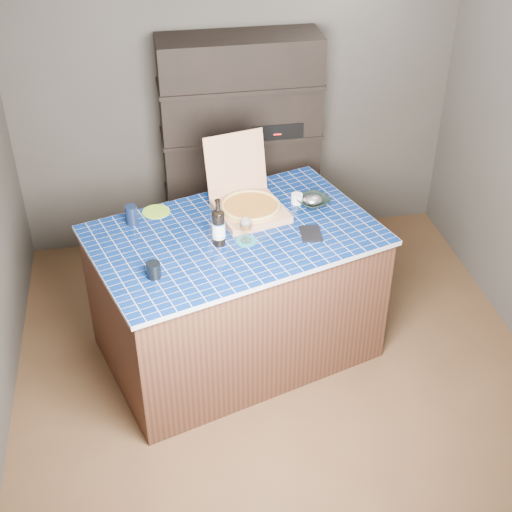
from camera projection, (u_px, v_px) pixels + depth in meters
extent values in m
plane|color=brown|center=(277.00, 367.00, 4.87)|extent=(3.50, 3.50, 0.00)
plane|color=#45413C|center=(236.00, 97.00, 5.58)|extent=(3.50, 0.00, 3.50)
plane|color=#45413C|center=(373.00, 442.00, 2.75)|extent=(3.50, 0.00, 3.50)
cube|color=black|center=(241.00, 150.00, 5.60)|extent=(1.20, 0.40, 1.80)
cube|color=black|center=(273.00, 124.00, 5.47)|extent=(0.40, 0.32, 0.12)
cube|color=#4E2D1E|center=(236.00, 296.00, 4.77)|extent=(1.97, 1.55, 0.94)
cube|color=#051D54|center=(235.00, 235.00, 4.49)|extent=(2.02, 1.60, 0.03)
cube|color=tan|center=(251.00, 211.00, 4.65)|extent=(0.50, 0.50, 0.05)
cube|color=tan|center=(236.00, 164.00, 4.71)|extent=(0.43, 0.19, 0.41)
cylinder|color=tan|center=(251.00, 207.00, 4.64)|extent=(0.39, 0.39, 0.01)
cylinder|color=maroon|center=(251.00, 206.00, 4.63)|extent=(0.34, 0.34, 0.01)
torus|color=tan|center=(251.00, 205.00, 4.63)|extent=(0.39, 0.39, 0.02)
cylinder|color=black|center=(219.00, 229.00, 4.32)|extent=(0.08, 0.08, 0.22)
ellipsoid|color=black|center=(218.00, 214.00, 4.26)|extent=(0.08, 0.08, 0.04)
cylinder|color=black|center=(218.00, 206.00, 4.23)|extent=(0.03, 0.03, 0.09)
cylinder|color=silver|center=(219.00, 230.00, 4.33)|extent=(0.08, 0.08, 0.10)
cylinder|color=#3C96CD|center=(219.00, 235.00, 4.34)|extent=(0.08, 0.08, 0.01)
cylinder|color=#3C96CD|center=(218.00, 223.00, 4.30)|extent=(0.08, 0.08, 0.01)
cylinder|color=#156970|center=(246.00, 241.00, 4.40)|extent=(0.13, 0.13, 0.01)
cylinder|color=white|center=(246.00, 240.00, 4.40)|extent=(0.07, 0.07, 0.00)
cylinder|color=white|center=(246.00, 235.00, 4.38)|extent=(0.01, 0.01, 0.07)
ellipsoid|color=white|center=(246.00, 224.00, 4.33)|extent=(0.08, 0.08, 0.10)
cylinder|color=#BB6B1D|center=(246.00, 226.00, 4.34)|extent=(0.06, 0.06, 0.05)
cylinder|color=white|center=(246.00, 222.00, 4.32)|extent=(0.06, 0.06, 0.02)
cylinder|color=black|center=(154.00, 270.00, 4.08)|extent=(0.08, 0.08, 0.09)
cube|color=black|center=(311.00, 234.00, 4.46)|extent=(0.14, 0.19, 0.01)
imported|color=black|center=(313.00, 202.00, 4.75)|extent=(0.28, 0.28, 0.05)
ellipsoid|color=silver|center=(313.00, 200.00, 4.74)|extent=(0.13, 0.11, 0.06)
cylinder|color=white|center=(297.00, 199.00, 4.77)|extent=(0.08, 0.08, 0.07)
cylinder|color=black|center=(132.00, 215.00, 4.54)|extent=(0.08, 0.08, 0.12)
cylinder|color=#80BA27|center=(156.00, 212.00, 4.69)|extent=(0.18, 0.18, 0.01)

